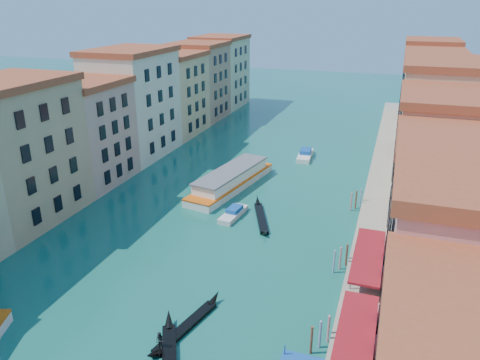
# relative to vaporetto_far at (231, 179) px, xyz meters

# --- Properties ---
(left_bank_palazzos) EXTENTS (12.80, 128.40, 21.00)m
(left_bank_palazzos) POSITION_rel_vaporetto_far_xyz_m (-24.41, 4.69, 8.26)
(left_bank_palazzos) COLOR beige
(left_bank_palazzos) RESTS_ON ground
(right_bank_palazzos) EXTENTS (12.80, 128.40, 21.00)m
(right_bank_palazzos) POSITION_rel_vaporetto_far_xyz_m (31.59, 5.01, 8.30)
(right_bank_palazzos) COLOR #A13E33
(right_bank_palazzos) RESTS_ON ground
(quay) EXTENTS (4.00, 140.00, 1.00)m
(quay) POSITION_rel_vaporetto_far_xyz_m (23.59, 5.02, -0.94)
(quay) COLOR gray
(quay) RESTS_ON ground
(restaurant_awnings) EXTENTS (3.20, 44.55, 3.12)m
(restaurant_awnings) POSITION_rel_vaporetto_far_xyz_m (23.78, -36.98, 1.55)
(restaurant_awnings) COLOR maroon
(restaurant_awnings) RESTS_ON ground
(mooring_poles_right) EXTENTS (1.44, 54.24, 3.20)m
(mooring_poles_right) POSITION_rel_vaporetto_far_xyz_m (20.69, -31.18, -0.14)
(mooring_poles_right) COLOR brown
(mooring_poles_right) RESTS_ON ground
(vaporetto_far) EXTENTS (8.75, 22.06, 3.20)m
(vaporetto_far) POSITION_rel_vaporetto_far_xyz_m (0.00, 0.00, 0.00)
(vaporetto_far) COLOR silver
(vaporetto_far) RESTS_ON ground
(gondola_right) EXTENTS (3.50, 11.40, 2.30)m
(gondola_right) POSITION_rel_vaporetto_far_xyz_m (8.01, -35.77, -1.00)
(gondola_right) COLOR black
(gondola_right) RESTS_ON ground
(gondola_far) EXTENTS (5.55, 11.88, 1.76)m
(gondola_far) POSITION_rel_vaporetto_far_xyz_m (8.12, -10.01, -1.08)
(gondola_far) COLOR black
(gondola_far) RESTS_ON ground
(motorboat_mid) EXTENTS (2.67, 6.56, 1.32)m
(motorboat_mid) POSITION_rel_vaporetto_far_xyz_m (4.10, -10.52, -0.93)
(motorboat_mid) COLOR silver
(motorboat_mid) RESTS_ON ground
(motorboat_far) EXTENTS (3.02, 8.02, 1.63)m
(motorboat_far) POSITION_rel_vaporetto_far_xyz_m (8.68, 19.55, -0.81)
(motorboat_far) COLOR white
(motorboat_far) RESTS_ON ground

